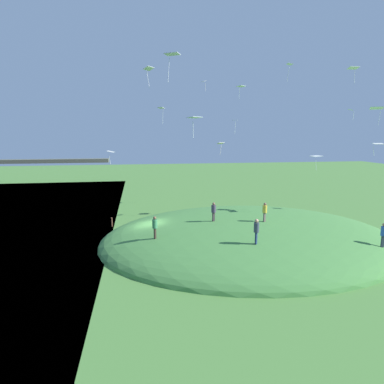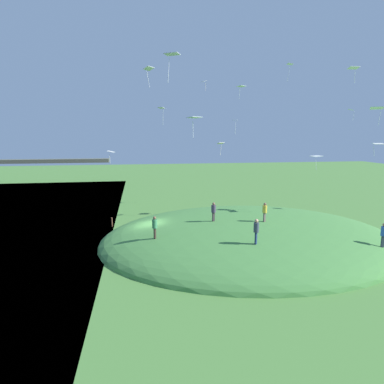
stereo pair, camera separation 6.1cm
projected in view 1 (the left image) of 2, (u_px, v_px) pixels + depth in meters
ground_plane at (148, 240)px, 29.87m from camera, size 160.00×160.00×0.00m
grass_hill at (248, 239)px, 29.94m from camera, size 26.47×21.86×4.18m
person_near_shore at (265, 210)px, 27.97m from camera, size 0.52×0.52×1.64m
person_with_child at (155, 225)px, 25.24m from camera, size 0.51×0.51×1.75m
person_on_hilltop at (214, 209)px, 28.32m from camera, size 0.50×0.50×1.64m
person_walking_path at (256, 228)px, 23.23m from camera, size 0.52×0.52×1.83m
person_watching_kites at (384, 232)px, 24.54m from camera, size 0.44×0.44×1.85m
kite_0 at (351, 110)px, 38.77m from camera, size 0.94×1.02×1.36m
kite_1 at (111, 152)px, 40.87m from camera, size 0.96×1.29×1.65m
kite_2 at (235, 122)px, 42.64m from camera, size 0.81×0.71×1.81m
kite_3 at (378, 144)px, 32.44m from camera, size 1.11×0.91×1.29m
kite_4 at (221, 144)px, 36.35m from camera, size 0.86×0.70×1.46m
kite_5 at (204, 82)px, 44.37m from camera, size 0.75×0.87×1.32m
kite_6 at (161, 109)px, 44.30m from camera, size 1.11×1.11×2.30m
kite_7 at (241, 87)px, 38.73m from camera, size 1.36×1.31×1.57m
kite_8 at (316, 156)px, 30.56m from camera, size 0.85×1.19×1.31m
kite_10 at (149, 69)px, 31.68m from camera, size 1.15×1.16×1.92m
kite_11 at (194, 118)px, 24.32m from camera, size 1.27×1.18×1.54m
kite_12 at (353, 68)px, 34.38m from camera, size 1.12×0.80×1.67m
kite_13 at (377, 109)px, 30.07m from camera, size 1.34×1.21×1.65m
kite_14 at (290, 65)px, 41.43m from camera, size 0.79×1.04×2.20m
kite_15 at (172, 55)px, 24.88m from camera, size 1.36×1.24×2.12m
mooring_post at (112, 222)px, 34.14m from camera, size 0.14×0.14×0.95m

